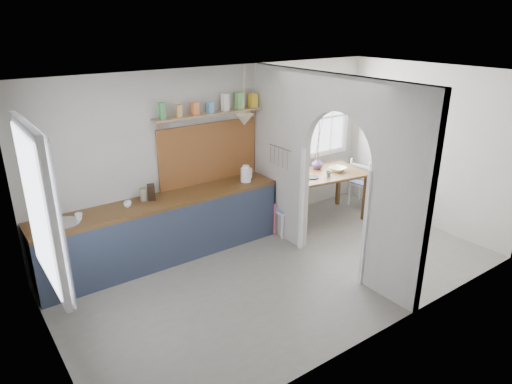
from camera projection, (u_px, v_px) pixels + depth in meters
floor at (284, 272)px, 6.21m from camera, size 5.80×3.20×0.01m
ceiling at (289, 77)px, 5.28m from camera, size 5.80×3.20×0.01m
walls at (286, 182)px, 5.75m from camera, size 5.81×3.21×2.60m
partition at (324, 160)px, 6.12m from camera, size 0.12×3.20×2.60m
kitchen_window at (37, 208)px, 4.06m from camera, size 0.10×1.16×1.50m
nook_window at (311, 120)px, 7.80m from camera, size 1.76×0.10×1.30m
counter at (164, 228)px, 6.44m from camera, size 3.50×0.60×0.90m
sink at (64, 224)px, 5.56m from camera, size 0.40×0.40×0.02m
backsplash at (209, 153)px, 6.81m from camera, size 1.65×0.03×0.90m
shelf at (210, 110)px, 6.51m from camera, size 1.75×0.20×0.21m
pendant_lamp at (244, 120)px, 6.49m from camera, size 0.26×0.26×0.16m
utensil_rail at (280, 148)px, 6.71m from camera, size 0.02×0.50×0.02m
dining_table at (323, 195)px, 7.76m from camera, size 1.44×1.08×0.82m
chair_left at (284, 207)px, 7.22m from camera, size 0.39×0.39×0.86m
chair_right at (364, 182)px, 8.26m from camera, size 0.47×0.47×0.90m
kettle at (246, 174)px, 6.92m from camera, size 0.24×0.20×0.26m
mug_a at (79, 217)px, 5.62m from camera, size 0.10×0.10×0.09m
mug_b at (128, 204)px, 6.00m from camera, size 0.14×0.14×0.08m
knife_block at (151, 192)px, 6.24m from camera, size 0.13×0.16×0.21m
jar at (144, 194)px, 6.22m from camera, size 0.13×0.13×0.17m
towel_magenta at (275, 219)px, 7.16m from camera, size 0.02×0.03×0.52m
towel_orange at (275, 221)px, 7.16m from camera, size 0.02×0.03×0.45m
bowl at (338, 169)px, 7.67m from camera, size 0.31×0.31×0.07m
table_cup at (328, 174)px, 7.40m from camera, size 0.12×0.12×0.09m
plate at (313, 177)px, 7.35m from camera, size 0.23×0.23×0.02m
vase at (317, 163)px, 7.76m from camera, size 0.21×0.21×0.20m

